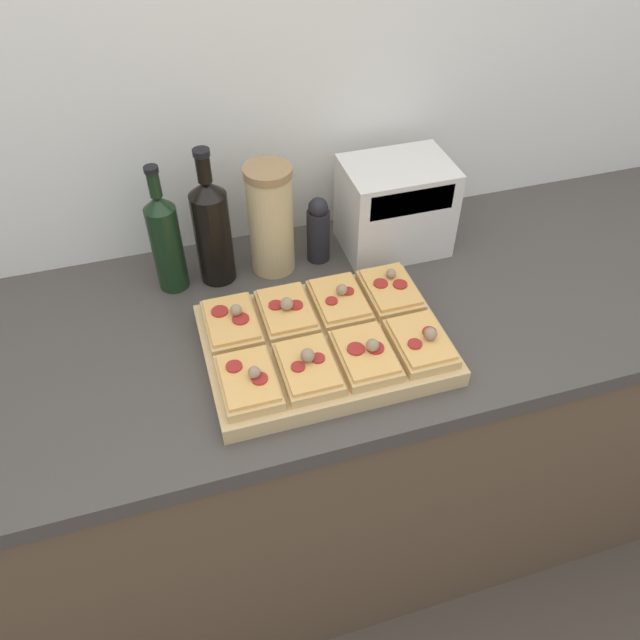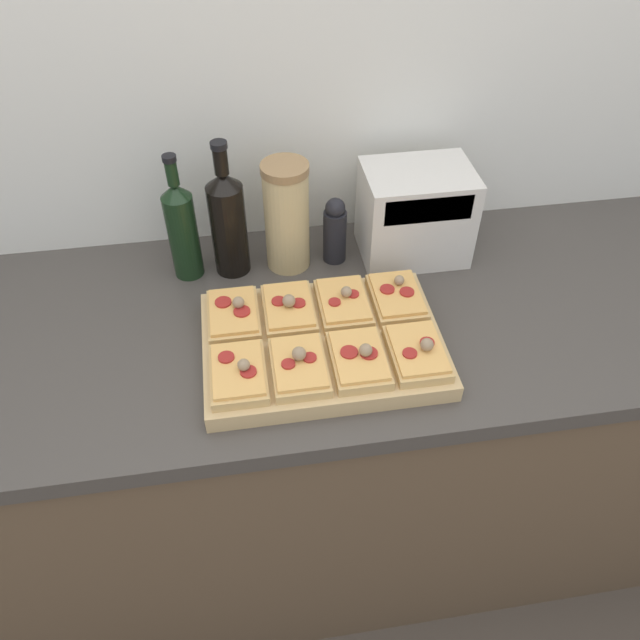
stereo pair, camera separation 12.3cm
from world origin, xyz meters
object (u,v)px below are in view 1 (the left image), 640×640
object	(u,v)px
cutting_board	(324,344)
toaster_oven	(395,207)
pepper_mill	(318,230)
grain_jar_tall	(271,220)
olive_oil_bottle	(166,241)
wine_bottle	(212,229)

from	to	relation	value
cutting_board	toaster_oven	world-z (taller)	toaster_oven
pepper_mill	grain_jar_tall	bearing A→B (deg)	180.00
olive_oil_bottle	grain_jar_tall	world-z (taller)	olive_oil_bottle
wine_bottle	grain_jar_tall	size ratio (longest dim) A/B	1.24
olive_oil_bottle	toaster_oven	distance (m)	0.52
pepper_mill	toaster_oven	bearing A→B (deg)	-0.26
grain_jar_tall	toaster_oven	xyz separation A→B (m)	(0.29, -0.00, -0.02)
grain_jar_tall	pepper_mill	bearing A→B (deg)	0.00
olive_oil_bottle	pepper_mill	xyz separation A→B (m)	(0.34, -0.00, -0.04)
wine_bottle	toaster_oven	world-z (taller)	wine_bottle
cutting_board	pepper_mill	world-z (taller)	pepper_mill
cutting_board	olive_oil_bottle	bearing A→B (deg)	131.69
pepper_mill	olive_oil_bottle	bearing A→B (deg)	180.00
grain_jar_tall	olive_oil_bottle	bearing A→B (deg)	180.00
olive_oil_bottle	toaster_oven	bearing A→B (deg)	-0.09
wine_bottle	grain_jar_tall	world-z (taller)	wine_bottle
wine_bottle	pepper_mill	world-z (taller)	wine_bottle
wine_bottle	toaster_oven	size ratio (longest dim) A/B	1.20
wine_bottle	toaster_oven	bearing A→B (deg)	-0.12
wine_bottle	grain_jar_tall	xyz separation A→B (m)	(0.13, -0.00, -0.00)
olive_oil_bottle	wine_bottle	world-z (taller)	wine_bottle
grain_jar_tall	cutting_board	bearing A→B (deg)	-83.61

